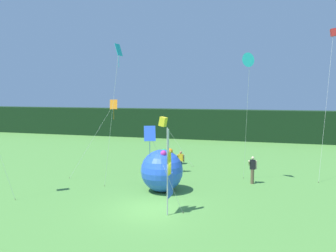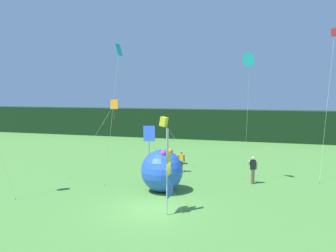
# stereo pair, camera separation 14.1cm
# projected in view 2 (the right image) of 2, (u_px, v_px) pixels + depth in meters

# --- Properties ---
(ground_plane) EXTENTS (120.00, 120.00, 0.00)m
(ground_plane) POSITION_uv_depth(u_px,v_px,m) (154.00, 209.00, 17.39)
(ground_plane) COLOR #518E3D
(distant_treeline) EXTENTS (80.00, 2.40, 3.78)m
(distant_treeline) POSITION_uv_depth(u_px,v_px,m) (224.00, 125.00, 43.18)
(distant_treeline) COLOR black
(distant_treeline) RESTS_ON ground
(banner_flag) EXTENTS (0.06, 1.03, 4.24)m
(banner_flag) POSITION_uv_depth(u_px,v_px,m) (169.00, 172.00, 16.67)
(banner_flag) COLOR #B7B7BC
(banner_flag) RESTS_ON ground
(person_near_banner) EXTENTS (0.55, 0.48, 1.58)m
(person_near_banner) POSITION_uv_depth(u_px,v_px,m) (181.00, 161.00, 25.50)
(person_near_banner) COLOR #2D334C
(person_near_banner) RESTS_ON ground
(person_mid_field) EXTENTS (0.55, 0.48, 1.79)m
(person_mid_field) POSITION_uv_depth(u_px,v_px,m) (253.00, 169.00, 22.20)
(person_mid_field) COLOR brown
(person_mid_field) RESTS_ON ground
(person_far_left) EXTENTS (0.55, 0.48, 1.74)m
(person_far_left) POSITION_uv_depth(u_px,v_px,m) (161.00, 166.00, 23.39)
(person_far_left) COLOR brown
(person_far_left) RESTS_ON ground
(inflatable_balloon) EXTENTS (2.52, 2.52, 2.60)m
(inflatable_balloon) POSITION_uv_depth(u_px,v_px,m) (162.00, 171.00, 20.46)
(inflatable_balloon) COLOR blue
(inflatable_balloon) RESTS_ON ground
(kite_red_box_0) EXTENTS (1.30, 3.69, 10.50)m
(kite_red_box_0) POSITION_uv_depth(u_px,v_px,m) (334.00, 34.00, 24.47)
(kite_red_box_0) COLOR brown
(kite_red_box_0) RESTS_ON ground
(kite_cyan_delta_2) EXTENTS (1.05, 1.63, 8.48)m
(kite_cyan_delta_2) POSITION_uv_depth(u_px,v_px,m) (250.00, 60.00, 21.72)
(kite_cyan_delta_2) COLOR brown
(kite_cyan_delta_2) RESTS_ON ground
(kite_yellow_box_3) EXTENTS (2.79, 0.59, 3.99)m
(kite_yellow_box_3) POSITION_uv_depth(u_px,v_px,m) (164.00, 122.00, 27.46)
(kite_yellow_box_3) COLOR brown
(kite_yellow_box_3) RESTS_ON ground
(kite_cyan_diamond_4) EXTENTS (1.19, 0.57, 8.84)m
(kite_cyan_diamond_4) POSITION_uv_depth(u_px,v_px,m) (118.00, 60.00, 20.84)
(kite_cyan_diamond_4) COLOR brown
(kite_cyan_diamond_4) RESTS_ON ground
(kite_orange_diamond_5) EXTENTS (2.98, 1.81, 5.42)m
(kite_orange_diamond_5) POSITION_uv_depth(u_px,v_px,m) (112.00, 109.00, 23.98)
(kite_orange_diamond_5) COLOR brown
(kite_orange_diamond_5) RESTS_ON ground
(kite_blue_diamond_6) EXTENTS (1.67, 1.29, 4.36)m
(kite_blue_diamond_6) POSITION_uv_depth(u_px,v_px,m) (151.00, 138.00, 15.86)
(kite_blue_diamond_6) COLOR brown
(kite_blue_diamond_6) RESTS_ON ground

